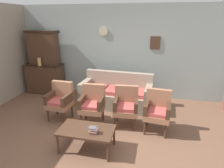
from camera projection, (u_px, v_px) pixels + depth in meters
name	position (u px, v px, depth m)	size (l,w,h in m)	color
ground_plane	(100.00, 143.00, 3.70)	(7.68, 7.68, 0.00)	brown
wall_back_with_decor	(124.00, 52.00, 5.67)	(6.40, 0.09, 2.70)	#939E99
side_cabinet	(46.00, 78.00, 6.14)	(1.16, 0.55, 0.93)	#472D1E
cabinet_upper_hutch	(43.00, 47.00, 5.89)	(0.99, 0.38, 1.03)	#472D1E
vase_on_cabinet	(39.00, 62.00, 5.78)	(0.11, 0.11, 0.24)	tan
floral_couch	(116.00, 94.00, 5.22)	(1.95, 0.91, 0.90)	gray
armchair_by_doorway	(60.00, 99.00, 4.47)	(0.55, 0.52, 0.90)	#9E6B4C
armchair_near_cabinet	(92.00, 103.00, 4.28)	(0.54, 0.52, 0.90)	#9E6B4C
armchair_near_couch_end	(126.00, 105.00, 4.19)	(0.56, 0.54, 0.90)	#9E6B4C
armchair_row_middle	(157.00, 109.00, 3.98)	(0.56, 0.54, 0.90)	#9E6B4C
coffee_table	(86.00, 131.00, 3.43)	(1.00, 0.56, 0.42)	#472D1E
book_stack_on_table	(93.00, 130.00, 3.29)	(0.17, 0.12, 0.11)	#666BB0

